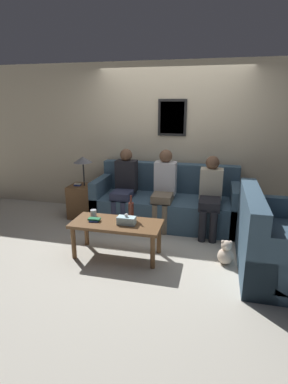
{
  "coord_description": "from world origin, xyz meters",
  "views": [
    {
      "loc": [
        0.76,
        -4.13,
        1.96
      ],
      "look_at": [
        -0.21,
        -0.13,
        0.71
      ],
      "focal_mm": 28.0,
      "sensor_mm": 36.0,
      "label": 1
    }
  ],
  "objects_px": {
    "coffee_table": "(117,227)",
    "person_left": "(125,184)",
    "person_middle": "(164,186)",
    "teddy_bear": "(226,254)",
    "couch_side": "(275,245)",
    "drinking_glass": "(93,213)",
    "person_right": "(210,193)",
    "wine_bottle": "(131,210)",
    "couch_main": "(166,204)"
  },
  "relations": [
    {
      "from": "coffee_table",
      "to": "person_left",
      "type": "bearing_deg",
      "value": 101.92
    },
    {
      "from": "coffee_table",
      "to": "person_middle",
      "type": "relative_size",
      "value": 0.94
    },
    {
      "from": "person_left",
      "to": "person_middle",
      "type": "relative_size",
      "value": 0.99
    },
    {
      "from": "person_left",
      "to": "person_middle",
      "type": "distance_m",
      "value": 0.66
    },
    {
      "from": "person_left",
      "to": "teddy_bear",
      "type": "height_order",
      "value": "person_left"
    },
    {
      "from": "coffee_table",
      "to": "person_left",
      "type": "xyz_separation_m",
      "value": [
        -0.24,
        1.14,
        0.27
      ]
    },
    {
      "from": "coffee_table",
      "to": "couch_side",
      "type": "bearing_deg",
      "value": 3.19
    },
    {
      "from": "coffee_table",
      "to": "teddy_bear",
      "type": "relative_size",
      "value": 3.68
    },
    {
      "from": "couch_side",
      "to": "drinking_glass",
      "type": "xyz_separation_m",
      "value": [
        -2.31,
        0.02,
        0.19
      ]
    },
    {
      "from": "person_right",
      "to": "teddy_bear",
      "type": "bearing_deg",
      "value": -75.17
    },
    {
      "from": "drinking_glass",
      "to": "person_right",
      "type": "distance_m",
      "value": 1.78
    },
    {
      "from": "couch_side",
      "to": "drinking_glass",
      "type": "height_order",
      "value": "couch_side"
    },
    {
      "from": "drinking_glass",
      "to": "person_middle",
      "type": "xyz_separation_m",
      "value": [
        0.78,
        1.01,
        0.16
      ]
    },
    {
      "from": "coffee_table",
      "to": "drinking_glass",
      "type": "xyz_separation_m",
      "value": [
        -0.37,
        0.13,
        0.11
      ]
    },
    {
      "from": "person_middle",
      "to": "person_right",
      "type": "distance_m",
      "value": 0.73
    },
    {
      "from": "person_middle",
      "to": "teddy_bear",
      "type": "xyz_separation_m",
      "value": [
        0.97,
        -1.01,
        -0.54
      ]
    },
    {
      "from": "person_left",
      "to": "coffee_table",
      "type": "bearing_deg",
      "value": -78.08
    },
    {
      "from": "person_middle",
      "to": "coffee_table",
      "type": "bearing_deg",
      "value": -110.14
    },
    {
      "from": "drinking_glass",
      "to": "teddy_bear",
      "type": "relative_size",
      "value": 0.3
    },
    {
      "from": "drinking_glass",
      "to": "person_middle",
      "type": "height_order",
      "value": "person_middle"
    },
    {
      "from": "person_middle",
      "to": "teddy_bear",
      "type": "relative_size",
      "value": 3.91
    },
    {
      "from": "person_left",
      "to": "wine_bottle",
      "type": "bearing_deg",
      "value": -68.22
    },
    {
      "from": "couch_side",
      "to": "person_middle",
      "type": "bearing_deg",
      "value": 56.03
    },
    {
      "from": "person_right",
      "to": "couch_side",
      "type": "bearing_deg",
      "value": -49.72
    },
    {
      "from": "wine_bottle",
      "to": "couch_side",
      "type": "bearing_deg",
      "value": -1.45
    },
    {
      "from": "couch_main",
      "to": "person_left",
      "type": "xyz_separation_m",
      "value": [
        -0.67,
        -0.16,
        0.34
      ]
    },
    {
      "from": "couch_side",
      "to": "teddy_bear",
      "type": "bearing_deg",
      "value": 88.61
    },
    {
      "from": "couch_side",
      "to": "teddy_bear",
      "type": "xyz_separation_m",
      "value": [
        -0.55,
        0.01,
        -0.19
      ]
    },
    {
      "from": "wine_bottle",
      "to": "drinking_glass",
      "type": "bearing_deg",
      "value": -177.1
    },
    {
      "from": "wine_bottle",
      "to": "person_middle",
      "type": "bearing_deg",
      "value": 74.96
    },
    {
      "from": "couch_main",
      "to": "person_left",
      "type": "height_order",
      "value": "person_left"
    },
    {
      "from": "coffee_table",
      "to": "person_middle",
      "type": "bearing_deg",
      "value": 69.86
    },
    {
      "from": "couch_side",
      "to": "coffee_table",
      "type": "distance_m",
      "value": 1.95
    },
    {
      "from": "person_middle",
      "to": "teddy_bear",
      "type": "height_order",
      "value": "person_middle"
    },
    {
      "from": "couch_side",
      "to": "person_right",
      "type": "height_order",
      "value": "person_right"
    },
    {
      "from": "couch_main",
      "to": "drinking_glass",
      "type": "height_order",
      "value": "couch_main"
    },
    {
      "from": "couch_main",
      "to": "drinking_glass",
      "type": "distance_m",
      "value": 1.43
    },
    {
      "from": "wine_bottle",
      "to": "person_middle",
      "type": "height_order",
      "value": "person_middle"
    },
    {
      "from": "couch_main",
      "to": "drinking_glass",
      "type": "relative_size",
      "value": 24.68
    },
    {
      "from": "couch_main",
      "to": "coffee_table",
      "type": "xyz_separation_m",
      "value": [
        -0.43,
        -1.29,
        0.07
      ]
    },
    {
      "from": "couch_main",
      "to": "drinking_glass",
      "type": "bearing_deg",
      "value": -124.33
    },
    {
      "from": "person_right",
      "to": "person_left",
      "type": "bearing_deg",
      "value": 176.59
    },
    {
      "from": "wine_bottle",
      "to": "couch_main",
      "type": "bearing_deg",
      "value": 76.4
    },
    {
      "from": "coffee_table",
      "to": "teddy_bear",
      "type": "bearing_deg",
      "value": 5.0
    },
    {
      "from": "couch_side",
      "to": "person_middle",
      "type": "distance_m",
      "value": 1.87
    },
    {
      "from": "couch_side",
      "to": "person_middle",
      "type": "relative_size",
      "value": 1.16
    },
    {
      "from": "couch_main",
      "to": "person_middle",
      "type": "bearing_deg",
      "value": -94.32
    },
    {
      "from": "couch_side",
      "to": "person_left",
      "type": "bearing_deg",
      "value": 64.79
    },
    {
      "from": "couch_main",
      "to": "person_middle",
      "type": "relative_size",
      "value": 1.88
    },
    {
      "from": "wine_bottle",
      "to": "person_middle",
      "type": "relative_size",
      "value": 0.26
    }
  ]
}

